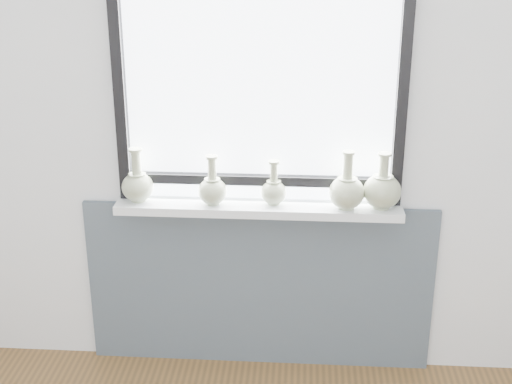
# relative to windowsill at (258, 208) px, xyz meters

# --- Properties ---
(back_wall) EXTENTS (3.60, 0.02, 2.60)m
(back_wall) POSITION_rel_windowsill_xyz_m (0.00, 0.10, 0.42)
(back_wall) COLOR silver
(back_wall) RESTS_ON ground
(apron_panel) EXTENTS (1.70, 0.03, 0.86)m
(apron_panel) POSITION_rel_windowsill_xyz_m (0.00, 0.07, -0.45)
(apron_panel) COLOR #444F59
(apron_panel) RESTS_ON ground
(windowsill) EXTENTS (1.32, 0.18, 0.04)m
(windowsill) POSITION_rel_windowsill_xyz_m (0.00, 0.00, 0.00)
(windowsill) COLOR silver
(windowsill) RESTS_ON apron_panel
(window) EXTENTS (1.30, 0.06, 1.05)m
(window) POSITION_rel_windowsill_xyz_m (0.00, 0.06, 0.56)
(window) COLOR black
(window) RESTS_ON windowsill
(vase_a) EXTENTS (0.15, 0.15, 0.25)m
(vase_a) POSITION_rel_windowsill_xyz_m (-0.56, 0.00, 0.10)
(vase_a) COLOR #A5AF8C
(vase_a) RESTS_ON windowsill
(vase_b) EXTENTS (0.13, 0.13, 0.23)m
(vase_b) POSITION_rel_windowsill_xyz_m (-0.21, -0.01, 0.09)
(vase_b) COLOR #A5AF8C
(vase_b) RESTS_ON windowsill
(vase_c) EXTENTS (0.12, 0.12, 0.21)m
(vase_c) POSITION_rel_windowsill_xyz_m (0.07, 0.01, 0.09)
(vase_c) COLOR #A5AF8C
(vase_c) RESTS_ON windowsill
(vase_d) EXTENTS (0.16, 0.16, 0.27)m
(vase_d) POSITION_rel_windowsill_xyz_m (0.40, -0.02, 0.11)
(vase_d) COLOR #A5AF8C
(vase_d) RESTS_ON windowsill
(vase_e) EXTENTS (0.17, 0.17, 0.26)m
(vase_e) POSITION_rel_windowsill_xyz_m (0.56, -0.01, 0.11)
(vase_e) COLOR #A5AF8C
(vase_e) RESTS_ON windowsill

